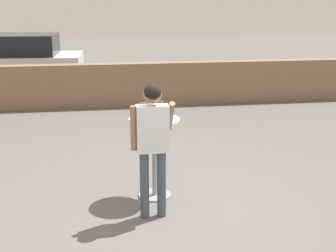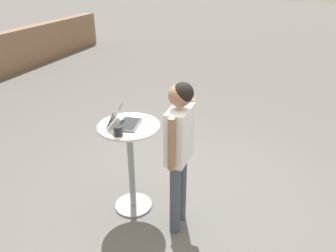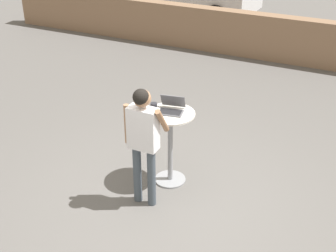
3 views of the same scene
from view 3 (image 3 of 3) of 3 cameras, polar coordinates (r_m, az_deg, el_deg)
name	(u,v)px [view 3 (image 3 of 3)]	position (r m, az deg, el deg)	size (l,w,h in m)	color
ground_plane	(170,204)	(6.31, 0.25, -9.49)	(50.00, 50.00, 0.00)	#5B5956
pavement_kerb	(281,39)	(11.18, 13.56, 10.30)	(14.74, 0.35, 1.04)	#84664C
cafe_table	(170,138)	(6.37, 0.28, -1.48)	(0.66, 0.66, 1.08)	gray
laptop	(171,108)	(6.21, 0.41, 2.20)	(0.38, 0.35, 0.21)	#515156
coffee_mug	(154,106)	(6.25, -1.73, 2.40)	(0.13, 0.09, 0.10)	#232328
standing_person	(143,134)	(5.77, -3.06, -0.94)	(0.52, 0.37, 1.66)	#424C56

